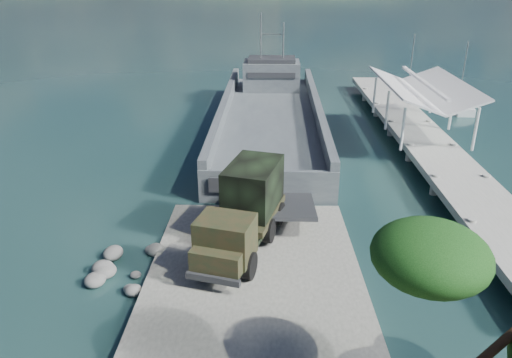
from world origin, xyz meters
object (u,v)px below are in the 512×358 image
pier (422,129)px  sailboat_near (458,106)px  soldier (203,262)px  landing_craft (270,124)px  military_truck (245,210)px  sailboat_far (408,97)px

pier → sailboat_near: sailboat_near is taller
pier → soldier: size_ratio=25.48×
pier → landing_craft: landing_craft is taller
landing_craft → military_truck: landing_craft is taller
pier → sailboat_near: (7.25, 11.64, -1.23)m
pier → military_truck: 20.88m
soldier → sailboat_far: bearing=46.3°
landing_craft → sailboat_far: landing_craft is taller
pier → sailboat_near: bearing=58.1°
military_truck → sailboat_far: (16.55, 30.97, -2.01)m
military_truck → soldier: (-1.79, -3.21, -1.03)m
military_truck → sailboat_near: size_ratio=1.22×
military_truck → sailboat_far: size_ratio=1.19×
landing_craft → sailboat_near: landing_craft is taller
pier → soldier: (-15.34, -19.07, -0.24)m
pier → landing_craft: size_ratio=1.29×
soldier → sailboat_near: (22.59, 30.71, -0.99)m
soldier → sailboat_near: size_ratio=0.25×
landing_craft → military_truck: size_ratio=3.97×
sailboat_near → sailboat_far: 5.48m
pier → sailboat_far: 15.44m
military_truck → landing_craft: bearing=101.5°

